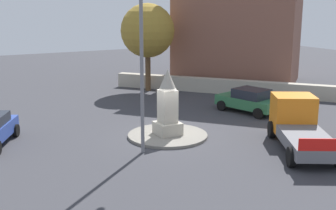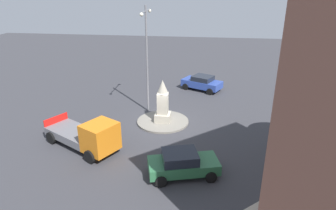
# 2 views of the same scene
# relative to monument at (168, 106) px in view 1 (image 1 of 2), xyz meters

# --- Properties ---
(ground_plane) EXTENTS (80.00, 80.00, 0.00)m
(ground_plane) POSITION_rel_monument_xyz_m (0.00, 0.00, -1.62)
(ground_plane) COLOR #38383D
(traffic_island) EXTENTS (4.00, 4.00, 0.14)m
(traffic_island) POSITION_rel_monument_xyz_m (0.00, 0.00, -1.54)
(traffic_island) COLOR gray
(traffic_island) RESTS_ON ground
(monument) EXTENTS (1.17, 1.17, 3.29)m
(monument) POSITION_rel_monument_xyz_m (0.00, 0.00, 0.00)
(monument) COLOR #B2AA99
(monument) RESTS_ON traffic_island
(streetlamp) EXTENTS (3.29, 0.28, 8.57)m
(streetlamp) POSITION_rel_monument_xyz_m (2.08, 1.56, 3.51)
(streetlamp) COLOR slate
(streetlamp) RESTS_ON ground
(car_green_parked_left) EXTENTS (2.80, 4.23, 1.48)m
(car_green_parked_left) POSITION_rel_monument_xyz_m (-6.74, -2.12, -0.85)
(car_green_parked_left) COLOR #2D6B42
(car_green_parked_left) RESTS_ON ground
(truck_orange_near_island) EXTENTS (4.40, 5.76, 2.20)m
(truck_orange_near_island) POSITION_rel_monument_xyz_m (-4.76, 4.11, -0.60)
(truck_orange_near_island) COLOR orange
(truck_orange_near_island) RESTS_ON ground
(stone_boundary_wall) EXTENTS (11.72, 13.08, 1.06)m
(stone_boundary_wall) POSITION_rel_monument_xyz_m (-8.61, -7.64, -1.09)
(stone_boundary_wall) COLOR #B2AA99
(stone_boundary_wall) RESTS_ON ground
(corner_building) EXTENTS (11.96, 12.11, 11.70)m
(corner_building) POSITION_rel_monument_xyz_m (-12.58, -11.17, 4.23)
(corner_building) COLOR brown
(corner_building) RESTS_ON ground
(tree_near_wall) EXTENTS (4.01, 4.01, 6.55)m
(tree_near_wall) POSITION_rel_monument_xyz_m (-4.17, -11.13, 2.91)
(tree_near_wall) COLOR brown
(tree_near_wall) RESTS_ON ground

